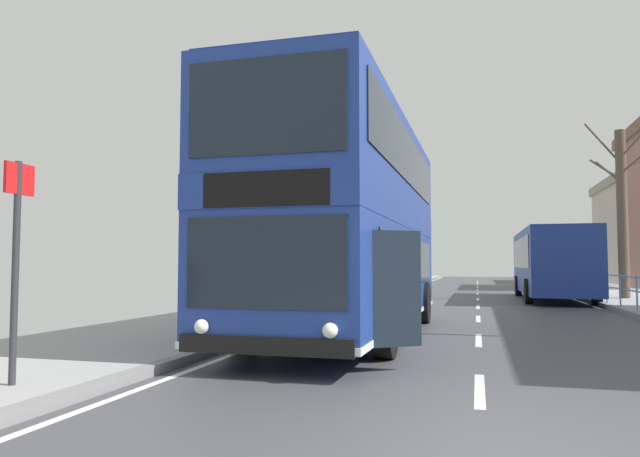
# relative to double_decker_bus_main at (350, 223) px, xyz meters

# --- Properties ---
(ground) EXTENTS (15.80, 140.00, 0.20)m
(ground) POSITION_rel_double_decker_bus_main_xyz_m (1.88, -7.48, -2.33)
(ground) COLOR #414146
(double_decker_bus_main) EXTENTS (3.23, 10.25, 4.53)m
(double_decker_bus_main) POSITION_rel_double_decker_bus_main_xyz_m (0.00, 0.00, 0.00)
(double_decker_bus_main) COLOR navy
(double_decker_bus_main) RESTS_ON ground
(background_bus_far_lane) EXTENTS (2.67, 9.90, 2.91)m
(background_bus_far_lane) POSITION_rel_double_decker_bus_main_xyz_m (5.65, 14.58, -0.77)
(background_bus_far_lane) COLOR navy
(background_bus_far_lane) RESTS_ON ground
(pedestrian_railing_far_kerb) EXTENTS (0.05, 28.97, 1.04)m
(pedestrian_railing_far_kerb) POSITION_rel_double_decker_bus_main_xyz_m (7.05, 8.77, -1.52)
(pedestrian_railing_far_kerb) COLOR #598CC6
(pedestrian_railing_far_kerb) RESTS_ON ground
(bus_stop_sign_near) EXTENTS (0.08, 0.44, 2.54)m
(bus_stop_sign_near) POSITION_rel_double_decker_bus_main_xyz_m (-2.49, -6.64, -0.66)
(bus_stop_sign_near) COLOR #2D2D33
(bus_stop_sign_near) RESTS_ON ground
(bare_tree_far_00) EXTENTS (3.30, 2.72, 7.80)m
(bare_tree_far_00) POSITION_rel_double_decker_bus_main_xyz_m (8.36, 14.14, 1.43)
(bare_tree_far_00) COLOR brown
(bare_tree_far_00) RESTS_ON ground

